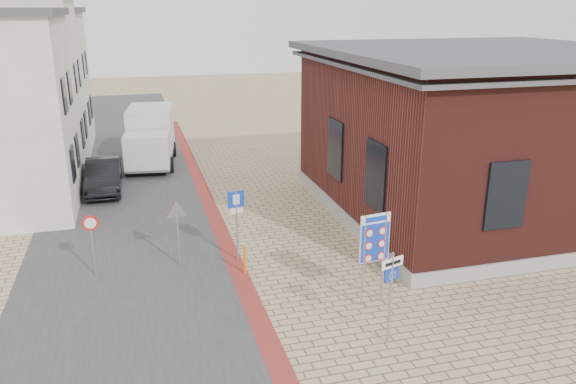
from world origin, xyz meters
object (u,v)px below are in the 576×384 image
essen_sign (391,284)px  bollard (245,260)px  border_sign (375,240)px  box_truck (150,136)px  parking_sign (236,212)px  sedan (104,176)px

essen_sign → bollard: (-2.80, 4.87, -1.21)m
border_sign → bollard: 4.58m
box_truck → border_sign: bearing=-65.7°
parking_sign → bollard: bearing=-94.9°
parking_sign → sedan: bearing=110.1°
border_sign → essen_sign: bearing=-110.2°
border_sign → bollard: bearing=130.1°
box_truck → essen_sign: (5.10, -19.57, 0.14)m
sedan → parking_sign: (4.67, -9.28, 1.03)m
parking_sign → essen_sign: bearing=-71.4°
border_sign → essen_sign: border_sign is taller
border_sign → box_truck: bearing=99.2°
bollard → sedan: bearing=114.3°
sedan → box_truck: (2.40, 4.29, 0.83)m
essen_sign → bollard: size_ratio=2.57×
sedan → bollard: sedan is taller
sedan → parking_sign: bearing=-63.3°
border_sign → sedan: bearing=112.6°
essen_sign → parking_sign: (-2.83, 6.00, 0.06)m
box_truck → bollard: 14.92m
sedan → border_sign: size_ratio=1.59×
bollard → essen_sign: bearing=-60.1°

